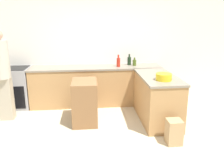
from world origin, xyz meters
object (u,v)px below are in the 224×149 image
at_px(person_by_range, 2,72).
at_px(paper_bag, 174,132).
at_px(island_table, 85,102).
at_px(wine_bottle_dark, 129,61).
at_px(range_oven, 15,88).
at_px(olive_oil_bottle, 134,62).
at_px(hot_sauce_bottle, 118,62).
at_px(mixing_bowl, 164,77).

xyz_separation_m(person_by_range, paper_bag, (3.08, -1.24, -0.79)).
distance_m(island_table, wine_bottle_dark, 1.64).
height_order(range_oven, olive_oil_bottle, olive_oil_bottle).
bearing_deg(paper_bag, range_oven, 148.36).
xyz_separation_m(range_oven, island_table, (1.63, -0.96, -0.04)).
bearing_deg(hot_sauce_bottle, range_oven, 178.66).
bearing_deg(mixing_bowl, paper_bag, -88.35).
xyz_separation_m(hot_sauce_bottle, paper_bag, (0.69, -1.85, -0.83)).
xyz_separation_m(mixing_bowl, hot_sauce_bottle, (-0.67, 1.26, 0.05)).
xyz_separation_m(range_oven, paper_bag, (3.09, -1.91, -0.26)).
bearing_deg(olive_oil_bottle, hot_sauce_bottle, -167.66).
relative_size(wine_bottle_dark, paper_bag, 0.64).
bearing_deg(mixing_bowl, wine_bottle_dark, 104.65).
bearing_deg(wine_bottle_dark, olive_oil_bottle, -41.32).
height_order(hot_sauce_bottle, wine_bottle_dark, hot_sauce_bottle).
distance_m(island_table, paper_bag, 1.76).
relative_size(olive_oil_bottle, person_by_range, 0.11).
height_order(mixing_bowl, wine_bottle_dark, wine_bottle_dark).
xyz_separation_m(wine_bottle_dark, person_by_range, (-2.69, -0.79, -0.04)).
bearing_deg(island_table, hot_sauce_bottle, 49.20).
bearing_deg(person_by_range, wine_bottle_dark, 16.39).
height_order(wine_bottle_dark, person_by_range, person_by_range).
xyz_separation_m(olive_oil_bottle, wine_bottle_dark, (-0.11, 0.10, 0.03)).
bearing_deg(person_by_range, mixing_bowl, -12.05).
distance_m(island_table, person_by_range, 1.74).
bearing_deg(hot_sauce_bottle, mixing_bowl, -62.02).
relative_size(olive_oil_bottle, hot_sauce_bottle, 0.68).
relative_size(island_table, wine_bottle_dark, 3.22).
bearing_deg(island_table, person_by_range, 169.50).
bearing_deg(range_oven, hot_sauce_bottle, -1.34).
xyz_separation_m(mixing_bowl, paper_bag, (0.02, -0.59, -0.78)).
bearing_deg(paper_bag, person_by_range, 157.99).
xyz_separation_m(range_oven, person_by_range, (0.01, -0.66, 0.53)).
bearing_deg(mixing_bowl, hot_sauce_bottle, 117.98).
distance_m(hot_sauce_bottle, paper_bag, 2.14).
distance_m(range_oven, hot_sauce_bottle, 2.48).
distance_m(olive_oil_bottle, wine_bottle_dark, 0.15).
bearing_deg(person_by_range, olive_oil_bottle, 13.91).
distance_m(range_oven, wine_bottle_dark, 2.76).
relative_size(island_table, hot_sauce_bottle, 3.01).
relative_size(island_table, mixing_bowl, 2.96).
bearing_deg(olive_oil_bottle, range_oven, -179.36).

